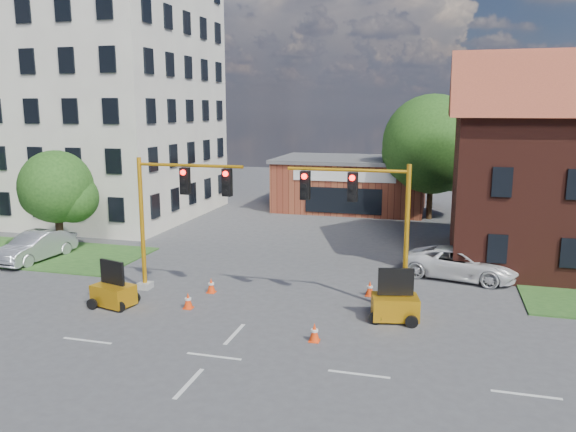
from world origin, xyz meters
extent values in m
plane|color=#424245|center=(0.00, 0.00, 0.00)|extent=(120.00, 120.00, 0.00)
cube|color=beige|center=(-20.00, 22.00, 10.00)|extent=(18.00, 15.00, 20.00)
cube|color=maroon|center=(0.00, 30.00, 2.00)|extent=(12.00, 8.00, 4.00)
cube|color=#515153|center=(0.00, 30.00, 4.15)|extent=(12.40, 8.40, 0.30)
cube|color=silver|center=(0.00, 25.95, 3.20)|extent=(8.00, 0.10, 0.80)
cube|color=black|center=(0.00, 25.95, 1.30)|extent=(6.00, 0.10, 2.00)
cylinder|color=#3D2716|center=(6.50, 27.00, 2.03)|extent=(0.44, 0.44, 4.05)
sphere|color=#1D4415|center=(6.50, 27.00, 5.71)|extent=(7.46, 7.46, 7.46)
sphere|color=#1D4415|center=(7.99, 27.30, 4.79)|extent=(5.22, 5.22, 5.22)
cylinder|color=#3D2716|center=(-14.00, 10.50, 1.40)|extent=(0.44, 0.44, 2.81)
sphere|color=#1D4415|center=(-14.00, 10.50, 3.96)|extent=(4.17, 4.17, 4.17)
sphere|color=#1D4415|center=(-13.17, 10.80, 3.32)|extent=(2.92, 2.92, 2.92)
cube|color=gray|center=(-6.00, 6.00, 0.15)|extent=(0.60, 0.60, 0.30)
cylinder|color=orange|center=(-6.00, 6.00, 3.10)|extent=(0.20, 0.20, 6.20)
cylinder|color=orange|center=(-3.50, 6.00, 5.90)|extent=(5.00, 0.14, 0.14)
cube|color=black|center=(-3.75, 6.00, 5.20)|extent=(0.40, 0.32, 1.20)
cube|color=black|center=(-1.75, 6.00, 5.20)|extent=(0.40, 0.32, 1.20)
sphere|color=#FF0C07|center=(-3.75, 5.82, 5.60)|extent=(0.24, 0.24, 0.24)
cube|color=gray|center=(6.00, 6.00, 0.15)|extent=(0.60, 0.60, 0.30)
cylinder|color=orange|center=(6.00, 6.00, 3.10)|extent=(0.20, 0.20, 6.20)
cylinder|color=orange|center=(3.50, 6.00, 5.90)|extent=(5.00, 0.14, 0.14)
cube|color=black|center=(3.75, 6.00, 5.20)|extent=(0.40, 0.32, 1.20)
cube|color=black|center=(1.75, 6.00, 5.20)|extent=(0.40, 0.32, 1.20)
sphere|color=#FF0C07|center=(3.75, 5.82, 5.60)|extent=(0.24, 0.24, 0.24)
cube|color=orange|center=(-6.09, 3.51, 0.52)|extent=(1.94, 1.54, 0.85)
cube|color=black|center=(-6.09, 3.51, 1.51)|extent=(1.31, 0.45, 1.04)
cube|color=orange|center=(5.71, 5.03, 0.55)|extent=(2.02, 1.55, 0.91)
cube|color=black|center=(5.71, 5.03, 1.61)|extent=(1.41, 0.40, 1.11)
cube|color=#F13A0C|center=(-2.88, 4.09, 0.02)|extent=(0.38, 0.38, 0.04)
cone|color=#F13A0C|center=(-2.88, 4.09, 0.35)|extent=(0.40, 0.40, 0.70)
cylinder|color=silver|center=(-2.88, 4.09, 0.42)|extent=(0.27, 0.27, 0.09)
cube|color=#F13A0C|center=(-2.76, 6.29, 0.02)|extent=(0.38, 0.38, 0.04)
cone|color=#F13A0C|center=(-2.76, 6.29, 0.35)|extent=(0.40, 0.40, 0.70)
cylinder|color=silver|center=(-2.76, 6.29, 0.42)|extent=(0.27, 0.27, 0.09)
cube|color=#F13A0C|center=(3.05, 2.16, 0.02)|extent=(0.38, 0.38, 0.04)
cone|color=#F13A0C|center=(3.05, 2.16, 0.35)|extent=(0.40, 0.40, 0.70)
cylinder|color=silver|center=(3.05, 2.16, 0.42)|extent=(0.27, 0.27, 0.09)
cube|color=#F13A0C|center=(4.37, 7.77, 0.02)|extent=(0.38, 0.38, 0.04)
cone|color=#F13A0C|center=(4.37, 7.77, 0.35)|extent=(0.40, 0.40, 0.70)
cylinder|color=silver|center=(4.37, 7.77, 0.42)|extent=(0.27, 0.27, 0.09)
imported|color=white|center=(8.40, 11.67, 0.76)|extent=(5.91, 3.65, 1.53)
imported|color=#A4A6AC|center=(-14.39, 8.87, 0.80)|extent=(2.08, 5.00, 1.61)
camera|label=1|loc=(7.21, -16.70, 8.40)|focal=35.00mm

